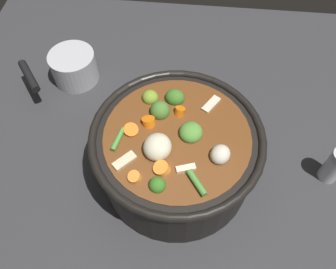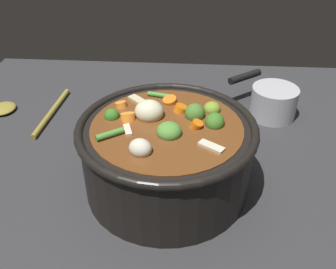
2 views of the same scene
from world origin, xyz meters
name	(u,v)px [view 2 (image 2 of 2)]	position (x,y,z in m)	size (l,w,h in m)	color
ground_plane	(167,185)	(0.00, 0.00, 0.00)	(1.10, 1.10, 0.00)	#2D2D30
cooking_pot	(167,154)	(0.00, 0.00, 0.07)	(0.30, 0.30, 0.16)	black
wooden_spoon	(22,110)	(-0.24, -0.37, 0.01)	(0.21, 0.17, 0.01)	olive
small_saucepan	(272,101)	(-0.27, 0.23, 0.04)	(0.17, 0.16, 0.07)	#ADADB2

